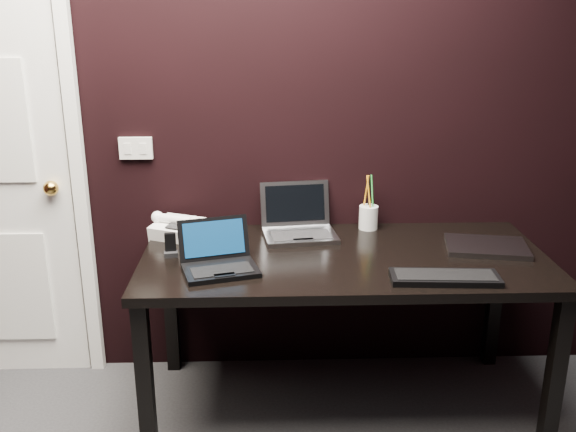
{
  "coord_description": "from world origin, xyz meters",
  "views": [
    {
      "loc": [
        -0.02,
        -1.11,
        1.74
      ],
      "look_at": [
        0.06,
        1.35,
        0.93
      ],
      "focal_mm": 40.0,
      "sensor_mm": 36.0,
      "label": 1
    }
  ],
  "objects_px": {
    "desk": "(344,272)",
    "pen_cup": "(368,216)",
    "silver_laptop": "(299,226)",
    "closed_laptop": "(487,247)",
    "ext_keyboard": "(445,277)",
    "desk_phone": "(177,227)",
    "mobile_phone": "(171,247)",
    "netbook": "(219,261)"
  },
  "relations": [
    {
      "from": "mobile_phone",
      "to": "closed_laptop",
      "type": "bearing_deg",
      "value": 1.21
    },
    {
      "from": "desk",
      "to": "silver_laptop",
      "type": "bearing_deg",
      "value": 126.27
    },
    {
      "from": "netbook",
      "to": "desk_phone",
      "type": "relative_size",
      "value": 1.32
    },
    {
      "from": "silver_laptop",
      "to": "ext_keyboard",
      "type": "distance_m",
      "value": 0.75
    },
    {
      "from": "ext_keyboard",
      "to": "mobile_phone",
      "type": "height_order",
      "value": "mobile_phone"
    },
    {
      "from": "ext_keyboard",
      "to": "pen_cup",
      "type": "bearing_deg",
      "value": 108.4
    },
    {
      "from": "ext_keyboard",
      "to": "closed_laptop",
      "type": "xyz_separation_m",
      "value": [
        0.27,
        0.32,
        -0.0
      ]
    },
    {
      "from": "closed_laptop",
      "to": "mobile_phone",
      "type": "bearing_deg",
      "value": -178.79
    },
    {
      "from": "silver_laptop",
      "to": "mobile_phone",
      "type": "bearing_deg",
      "value": -157.02
    },
    {
      "from": "closed_laptop",
      "to": "desk_phone",
      "type": "relative_size",
      "value": 1.44
    },
    {
      "from": "netbook",
      "to": "desk_phone",
      "type": "bearing_deg",
      "value": 118.9
    },
    {
      "from": "netbook",
      "to": "pen_cup",
      "type": "xyz_separation_m",
      "value": [
        0.67,
        0.47,
        0.02
      ]
    },
    {
      "from": "silver_laptop",
      "to": "desk_phone",
      "type": "height_order",
      "value": "silver_laptop"
    },
    {
      "from": "desk",
      "to": "ext_keyboard",
      "type": "distance_m",
      "value": 0.46
    },
    {
      "from": "ext_keyboard",
      "to": "desk_phone",
      "type": "height_order",
      "value": "desk_phone"
    },
    {
      "from": "ext_keyboard",
      "to": "closed_laptop",
      "type": "relative_size",
      "value": 1.12
    },
    {
      "from": "closed_laptop",
      "to": "mobile_phone",
      "type": "relative_size",
      "value": 3.83
    },
    {
      "from": "closed_laptop",
      "to": "mobile_phone",
      "type": "xyz_separation_m",
      "value": [
        -1.35,
        -0.03,
        0.03
      ]
    },
    {
      "from": "desk",
      "to": "pen_cup",
      "type": "relative_size",
      "value": 6.54
    },
    {
      "from": "silver_laptop",
      "to": "pen_cup",
      "type": "xyz_separation_m",
      "value": [
        0.33,
        0.08,
        0.02
      ]
    },
    {
      "from": "pen_cup",
      "to": "silver_laptop",
      "type": "bearing_deg",
      "value": -166.21
    },
    {
      "from": "ext_keyboard",
      "to": "closed_laptop",
      "type": "bearing_deg",
      "value": 50.25
    },
    {
      "from": "ext_keyboard",
      "to": "desk_phone",
      "type": "xyz_separation_m",
      "value": [
        -1.08,
        0.52,
        0.03
      ]
    },
    {
      "from": "ext_keyboard",
      "to": "desk_phone",
      "type": "distance_m",
      "value": 1.2
    },
    {
      "from": "netbook",
      "to": "silver_laptop",
      "type": "xyz_separation_m",
      "value": [
        0.34,
        0.39,
        0.0
      ]
    },
    {
      "from": "closed_laptop",
      "to": "silver_laptop",
      "type": "bearing_deg",
      "value": 165.7
    },
    {
      "from": "desk",
      "to": "pen_cup",
      "type": "bearing_deg",
      "value": 65.43
    },
    {
      "from": "closed_laptop",
      "to": "netbook",
      "type": "bearing_deg",
      "value": -170.78
    },
    {
      "from": "desk",
      "to": "netbook",
      "type": "bearing_deg",
      "value": -164.66
    },
    {
      "from": "ext_keyboard",
      "to": "pen_cup",
      "type": "height_order",
      "value": "pen_cup"
    },
    {
      "from": "netbook",
      "to": "silver_laptop",
      "type": "relative_size",
      "value": 0.97
    },
    {
      "from": "closed_laptop",
      "to": "ext_keyboard",
      "type": "bearing_deg",
      "value": -129.75
    },
    {
      "from": "desk",
      "to": "silver_laptop",
      "type": "height_order",
      "value": "silver_laptop"
    },
    {
      "from": "desk_phone",
      "to": "mobile_phone",
      "type": "relative_size",
      "value": 2.66
    },
    {
      "from": "silver_laptop",
      "to": "closed_laptop",
      "type": "height_order",
      "value": "silver_laptop"
    },
    {
      "from": "ext_keyboard",
      "to": "pen_cup",
      "type": "distance_m",
      "value": 0.64
    },
    {
      "from": "mobile_phone",
      "to": "pen_cup",
      "type": "relative_size",
      "value": 0.38
    },
    {
      "from": "desk",
      "to": "mobile_phone",
      "type": "distance_m",
      "value": 0.74
    },
    {
      "from": "closed_laptop",
      "to": "pen_cup",
      "type": "relative_size",
      "value": 1.45
    },
    {
      "from": "silver_laptop",
      "to": "closed_laptop",
      "type": "distance_m",
      "value": 0.83
    },
    {
      "from": "pen_cup",
      "to": "ext_keyboard",
      "type": "bearing_deg",
      "value": -71.6
    },
    {
      "from": "ext_keyboard",
      "to": "netbook",
      "type": "bearing_deg",
      "value": 171.04
    }
  ]
}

